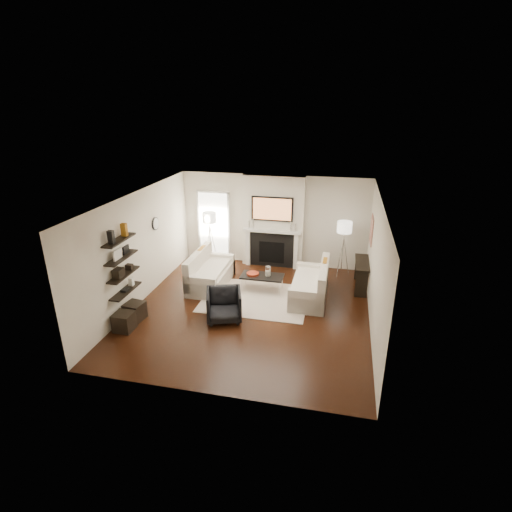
% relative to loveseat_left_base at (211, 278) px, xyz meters
% --- Properties ---
extents(room_envelope, '(6.00, 6.00, 6.00)m').
position_rel_loveseat_left_base_xyz_m(room_envelope, '(1.36, -1.11, 1.14)').
color(room_envelope, black).
rests_on(room_envelope, ground).
extents(chimney_breast, '(1.80, 0.25, 2.70)m').
position_rel_loveseat_left_base_xyz_m(chimney_breast, '(1.36, 1.77, 1.14)').
color(chimney_breast, silver).
rests_on(chimney_breast, floor).
extents(fireplace_surround, '(1.30, 0.02, 1.04)m').
position_rel_loveseat_left_base_xyz_m(fireplace_surround, '(1.36, 1.63, 0.31)').
color(fireplace_surround, black).
rests_on(fireplace_surround, floor).
extents(firebox, '(0.75, 0.02, 0.65)m').
position_rel_loveseat_left_base_xyz_m(firebox, '(1.36, 1.63, 0.24)').
color(firebox, black).
rests_on(firebox, floor).
extents(mantel_pilaster_l, '(0.12, 0.08, 1.10)m').
position_rel_loveseat_left_base_xyz_m(mantel_pilaster_l, '(0.64, 1.60, 0.34)').
color(mantel_pilaster_l, white).
rests_on(mantel_pilaster_l, floor).
extents(mantel_pilaster_r, '(0.12, 0.08, 1.10)m').
position_rel_loveseat_left_base_xyz_m(mantel_pilaster_r, '(2.08, 1.60, 0.34)').
color(mantel_pilaster_r, white).
rests_on(mantel_pilaster_r, floor).
extents(mantel_shelf, '(1.70, 0.18, 0.07)m').
position_rel_loveseat_left_base_xyz_m(mantel_shelf, '(1.36, 1.58, 0.91)').
color(mantel_shelf, white).
rests_on(mantel_shelf, chimney_breast).
extents(tv_body, '(1.20, 0.06, 0.70)m').
position_rel_loveseat_left_base_xyz_m(tv_body, '(1.36, 1.61, 1.57)').
color(tv_body, black).
rests_on(tv_body, chimney_breast).
extents(tv_screen, '(1.10, 0.00, 0.62)m').
position_rel_loveseat_left_base_xyz_m(tv_screen, '(1.36, 1.58, 1.57)').
color(tv_screen, '#BF723F').
rests_on(tv_screen, tv_body).
extents(candlestick_l_tall, '(0.04, 0.04, 0.30)m').
position_rel_loveseat_left_base_xyz_m(candlestick_l_tall, '(0.81, 1.59, 1.09)').
color(candlestick_l_tall, silver).
rests_on(candlestick_l_tall, mantel_shelf).
extents(candlestick_l_short, '(0.04, 0.04, 0.24)m').
position_rel_loveseat_left_base_xyz_m(candlestick_l_short, '(0.68, 1.59, 1.06)').
color(candlestick_l_short, silver).
rests_on(candlestick_l_short, mantel_shelf).
extents(candlestick_r_tall, '(0.04, 0.04, 0.30)m').
position_rel_loveseat_left_base_xyz_m(candlestick_r_tall, '(1.91, 1.59, 1.09)').
color(candlestick_r_tall, silver).
rests_on(candlestick_r_tall, mantel_shelf).
extents(candlestick_r_short, '(0.04, 0.04, 0.24)m').
position_rel_loveseat_left_base_xyz_m(candlestick_r_short, '(2.04, 1.59, 1.06)').
color(candlestick_r_short, silver).
rests_on(candlestick_r_short, mantel_shelf).
extents(hallway_panel, '(0.90, 0.02, 2.10)m').
position_rel_loveseat_left_base_xyz_m(hallway_panel, '(-0.49, 1.87, 0.84)').
color(hallway_panel, white).
rests_on(hallway_panel, floor).
extents(door_trim_l, '(0.06, 0.06, 2.16)m').
position_rel_loveseat_left_base_xyz_m(door_trim_l, '(-0.97, 1.85, 0.84)').
color(door_trim_l, white).
rests_on(door_trim_l, floor).
extents(door_trim_r, '(0.06, 0.06, 2.16)m').
position_rel_loveseat_left_base_xyz_m(door_trim_r, '(-0.01, 1.85, 0.84)').
color(door_trim_r, white).
rests_on(door_trim_r, floor).
extents(door_trim_top, '(1.02, 0.06, 0.06)m').
position_rel_loveseat_left_base_xyz_m(door_trim_top, '(-0.49, 1.85, 1.92)').
color(door_trim_top, white).
rests_on(door_trim_top, wall_back).
extents(rug, '(2.60, 2.00, 0.01)m').
position_rel_loveseat_left_base_xyz_m(rug, '(1.35, -0.53, -0.20)').
color(rug, beige).
rests_on(rug, floor).
extents(loveseat_left_base, '(0.85, 1.80, 0.42)m').
position_rel_loveseat_left_base_xyz_m(loveseat_left_base, '(0.00, 0.00, 0.00)').
color(loveseat_left_base, silver).
rests_on(loveseat_left_base, floor).
extents(loveseat_left_back, '(0.18, 1.80, 0.80)m').
position_rel_loveseat_left_base_xyz_m(loveseat_left_back, '(-0.33, 0.00, 0.32)').
color(loveseat_left_back, silver).
rests_on(loveseat_left_back, floor).
extents(loveseat_left_arm_n, '(0.85, 0.18, 0.60)m').
position_rel_loveseat_left_base_xyz_m(loveseat_left_arm_n, '(0.00, -0.81, 0.09)').
color(loveseat_left_arm_n, silver).
rests_on(loveseat_left_arm_n, floor).
extents(loveseat_left_arm_s, '(0.85, 0.18, 0.60)m').
position_rel_loveseat_left_base_xyz_m(loveseat_left_arm_s, '(0.00, 0.81, 0.09)').
color(loveseat_left_arm_s, silver).
rests_on(loveseat_left_arm_s, floor).
extents(loveseat_left_cushion, '(0.63, 1.44, 0.10)m').
position_rel_loveseat_left_base_xyz_m(loveseat_left_cushion, '(0.05, 0.00, 0.26)').
color(loveseat_left_cushion, silver).
rests_on(loveseat_left_cushion, loveseat_left_base).
extents(pillow_left_orange, '(0.10, 0.42, 0.42)m').
position_rel_loveseat_left_base_xyz_m(pillow_left_orange, '(-0.33, 0.30, 0.52)').
color(pillow_left_orange, '#9B5F13').
rests_on(pillow_left_orange, loveseat_left_cushion).
extents(pillow_left_charcoal, '(0.10, 0.40, 0.40)m').
position_rel_loveseat_left_base_xyz_m(pillow_left_charcoal, '(-0.33, -0.30, 0.51)').
color(pillow_left_charcoal, black).
rests_on(pillow_left_charcoal, loveseat_left_cushion).
extents(loveseat_right_base, '(0.85, 1.80, 0.42)m').
position_rel_loveseat_left_base_xyz_m(loveseat_right_base, '(2.65, -0.18, 0.00)').
color(loveseat_right_base, silver).
rests_on(loveseat_right_base, floor).
extents(loveseat_right_back, '(0.18, 1.80, 0.80)m').
position_rel_loveseat_left_base_xyz_m(loveseat_right_back, '(2.99, -0.18, 0.32)').
color(loveseat_right_back, silver).
rests_on(loveseat_right_back, floor).
extents(loveseat_right_arm_n, '(0.85, 0.18, 0.60)m').
position_rel_loveseat_left_base_xyz_m(loveseat_right_arm_n, '(2.65, -0.99, 0.09)').
color(loveseat_right_arm_n, silver).
rests_on(loveseat_right_arm_n, floor).
extents(loveseat_right_arm_s, '(0.85, 0.18, 0.60)m').
position_rel_loveseat_left_base_xyz_m(loveseat_right_arm_s, '(2.65, 0.63, 0.09)').
color(loveseat_right_arm_s, silver).
rests_on(loveseat_right_arm_s, floor).
extents(loveseat_right_cushion, '(0.63, 1.44, 0.10)m').
position_rel_loveseat_left_base_xyz_m(loveseat_right_cushion, '(2.60, -0.18, 0.26)').
color(loveseat_right_cushion, silver).
rests_on(loveseat_right_cushion, loveseat_right_base).
extents(pillow_right_orange, '(0.10, 0.42, 0.42)m').
position_rel_loveseat_left_base_xyz_m(pillow_right_orange, '(2.99, 0.12, 0.52)').
color(pillow_right_orange, '#9B5F13').
rests_on(pillow_right_orange, loveseat_right_cushion).
extents(pillow_right_charcoal, '(0.10, 0.40, 0.40)m').
position_rel_loveseat_left_base_xyz_m(pillow_right_charcoal, '(2.99, -0.48, 0.51)').
color(pillow_right_charcoal, black).
rests_on(pillow_right_charcoal, loveseat_right_cushion).
extents(coffee_table, '(1.10, 0.55, 0.04)m').
position_rel_loveseat_left_base_xyz_m(coffee_table, '(1.41, -0.01, 0.19)').
color(coffee_table, black).
rests_on(coffee_table, floor).
extents(coffee_leg_nw, '(0.02, 0.02, 0.38)m').
position_rel_loveseat_left_base_xyz_m(coffee_leg_nw, '(0.91, -0.23, -0.02)').
color(coffee_leg_nw, silver).
rests_on(coffee_leg_nw, floor).
extents(coffee_leg_ne, '(0.02, 0.02, 0.38)m').
position_rel_loveseat_left_base_xyz_m(coffee_leg_ne, '(1.91, -0.23, -0.02)').
color(coffee_leg_ne, silver).
rests_on(coffee_leg_ne, floor).
extents(coffee_leg_sw, '(0.02, 0.02, 0.38)m').
position_rel_loveseat_left_base_xyz_m(coffee_leg_sw, '(0.91, 0.21, -0.02)').
color(coffee_leg_sw, silver).
rests_on(coffee_leg_sw, floor).
extents(coffee_leg_se, '(0.02, 0.02, 0.38)m').
position_rel_loveseat_left_base_xyz_m(coffee_leg_se, '(1.91, 0.21, -0.02)').
color(coffee_leg_se, silver).
rests_on(coffee_leg_se, floor).
extents(hurricane_glass, '(0.14, 0.14, 0.25)m').
position_rel_loveseat_left_base_xyz_m(hurricane_glass, '(1.56, -0.01, 0.35)').
color(hurricane_glass, white).
rests_on(hurricane_glass, coffee_table).
extents(hurricane_candle, '(0.11, 0.11, 0.16)m').
position_rel_loveseat_left_base_xyz_m(hurricane_candle, '(1.56, -0.01, 0.29)').
color(hurricane_candle, white).
rests_on(hurricane_candle, coffee_table).
extents(copper_bowl, '(0.32, 0.32, 0.05)m').
position_rel_loveseat_left_base_xyz_m(copper_bowl, '(1.16, -0.01, 0.24)').
color(copper_bowl, '#C13C20').
rests_on(copper_bowl, coffee_table).
extents(armchair, '(0.95, 0.91, 0.79)m').
position_rel_loveseat_left_base_xyz_m(armchair, '(0.87, -1.66, 0.18)').
color(armchair, black).
rests_on(armchair, floor).
extents(lamp_left_post, '(0.02, 0.02, 1.20)m').
position_rel_loveseat_left_base_xyz_m(lamp_left_post, '(-0.49, 1.48, 0.39)').
color(lamp_left_post, silver).
rests_on(lamp_left_post, floor).
extents(lamp_left_shade, '(0.40, 0.40, 0.30)m').
position_rel_loveseat_left_base_xyz_m(lamp_left_shade, '(-0.49, 1.48, 1.24)').
color(lamp_left_shade, white).
rests_on(lamp_left_shade, lamp_left_post).
extents(lamp_left_leg_a, '(0.25, 0.02, 1.23)m').
position_rel_loveseat_left_base_xyz_m(lamp_left_leg_a, '(-0.38, 1.48, 0.39)').
color(lamp_left_leg_a, silver).
rests_on(lamp_left_leg_a, floor).
extents(lamp_left_leg_b, '(0.14, 0.22, 1.23)m').
position_rel_loveseat_left_base_xyz_m(lamp_left_leg_b, '(-0.55, 1.57, 0.39)').
color(lamp_left_leg_b, silver).
rests_on(lamp_left_leg_b, floor).
extents(lamp_left_leg_c, '(0.14, 0.22, 1.23)m').
position_rel_loveseat_left_base_xyz_m(lamp_left_leg_c, '(-0.55, 1.38, 0.39)').
color(lamp_left_leg_c, silver).
rests_on(lamp_left_leg_c, floor).
extents(lamp_right_post, '(0.02, 0.02, 1.20)m').
position_rel_loveseat_left_base_xyz_m(lamp_right_post, '(3.41, 1.37, 0.39)').
color(lamp_right_post, silver).
rests_on(lamp_right_post, floor).
extents(lamp_right_shade, '(0.40, 0.40, 0.30)m').
position_rel_loveseat_left_base_xyz_m(lamp_right_shade, '(3.41, 1.37, 1.24)').
color(lamp_right_shade, white).
rests_on(lamp_right_shade, lamp_right_post).
extents(lamp_right_leg_a, '(0.25, 0.02, 1.23)m').
position_rel_loveseat_left_base_xyz_m(lamp_right_leg_a, '(3.52, 1.37, 0.39)').
color(lamp_right_leg_a, silver).
rests_on(lamp_right_leg_a, floor).
extents(lamp_right_leg_b, '(0.14, 0.22, 1.23)m').
position_rel_loveseat_left_base_xyz_m(lamp_right_leg_b, '(3.35, 1.47, 0.39)').
color(lamp_right_leg_b, silver).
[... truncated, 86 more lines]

